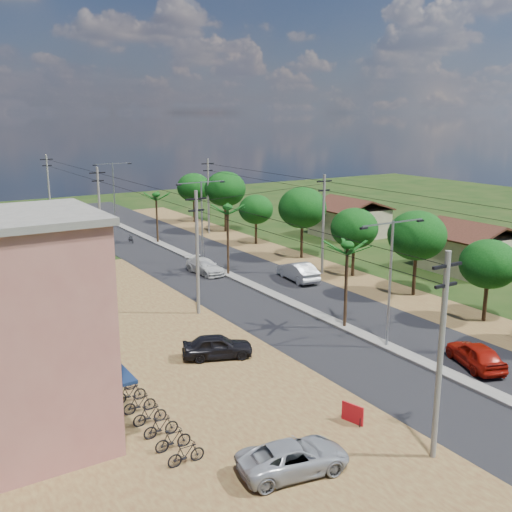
{
  "coord_description": "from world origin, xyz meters",
  "views": [
    {
      "loc": [
        -25.41,
        -25.25,
        14.23
      ],
      "look_at": [
        -0.54,
        14.45,
        3.0
      ],
      "focal_mm": 42.0,
      "sensor_mm": 36.0,
      "label": 1
    }
  ],
  "objects_px": {
    "car_red_near": "(476,355)",
    "parked_scooter_row": "(135,398)",
    "car_parked_silver": "(294,458)",
    "car_parked_dark": "(217,347)",
    "car_silver_mid": "(298,272)",
    "car_white_far": "(205,267)",
    "roadside_sign": "(353,414)"
  },
  "relations": [
    {
      "from": "car_parked_silver",
      "to": "car_parked_dark",
      "type": "relative_size",
      "value": 1.12
    },
    {
      "from": "car_silver_mid",
      "to": "parked_scooter_row",
      "type": "distance_m",
      "value": 25.0
    },
    {
      "from": "car_white_far",
      "to": "car_parked_dark",
      "type": "bearing_deg",
      "value": -120.37
    },
    {
      "from": "car_white_far",
      "to": "roadside_sign",
      "type": "xyz_separation_m",
      "value": [
        -6.5,
        -27.62,
        -0.18
      ]
    },
    {
      "from": "car_silver_mid",
      "to": "roadside_sign",
      "type": "bearing_deg",
      "value": 66.47
    },
    {
      "from": "car_parked_silver",
      "to": "roadside_sign",
      "type": "distance_m",
      "value": 4.98
    },
    {
      "from": "car_silver_mid",
      "to": "car_parked_dark",
      "type": "height_order",
      "value": "car_silver_mid"
    },
    {
      "from": "car_silver_mid",
      "to": "car_parked_dark",
      "type": "xyz_separation_m",
      "value": [
        -13.99,
        -11.15,
        -0.1
      ]
    },
    {
      "from": "car_red_near",
      "to": "roadside_sign",
      "type": "height_order",
      "value": "car_red_near"
    },
    {
      "from": "car_red_near",
      "to": "car_parked_silver",
      "type": "distance_m",
      "value": 15.13
    },
    {
      "from": "car_red_near",
      "to": "car_parked_silver",
      "type": "bearing_deg",
      "value": 31.41
    },
    {
      "from": "car_white_far",
      "to": "parked_scooter_row",
      "type": "relative_size",
      "value": 0.37
    },
    {
      "from": "car_white_far",
      "to": "car_parked_silver",
      "type": "bearing_deg",
      "value": -116.04
    },
    {
      "from": "car_red_near",
      "to": "car_parked_dark",
      "type": "bearing_deg",
      "value": -16.88
    },
    {
      "from": "roadside_sign",
      "to": "car_red_near",
      "type": "bearing_deg",
      "value": -10.17
    },
    {
      "from": "car_parked_silver",
      "to": "car_parked_dark",
      "type": "bearing_deg",
      "value": -4.21
    },
    {
      "from": "car_red_near",
      "to": "car_white_far",
      "type": "height_order",
      "value": "car_red_near"
    },
    {
      "from": "car_parked_silver",
      "to": "parked_scooter_row",
      "type": "distance_m",
      "value": 9.32
    },
    {
      "from": "car_parked_dark",
      "to": "roadside_sign",
      "type": "distance_m",
      "value": 10.31
    },
    {
      "from": "car_red_near",
      "to": "car_white_far",
      "type": "relative_size",
      "value": 0.95
    },
    {
      "from": "car_silver_mid",
      "to": "parked_scooter_row",
      "type": "bearing_deg",
      "value": 41.7
    },
    {
      "from": "car_parked_dark",
      "to": "roadside_sign",
      "type": "xyz_separation_m",
      "value": [
        1.68,
        -10.17,
        -0.23
      ]
    },
    {
      "from": "car_silver_mid",
      "to": "car_parked_dark",
      "type": "distance_m",
      "value": 17.89
    },
    {
      "from": "car_silver_mid",
      "to": "car_white_far",
      "type": "relative_size",
      "value": 1.08
    },
    {
      "from": "car_red_near",
      "to": "car_white_far",
      "type": "distance_m",
      "value": 26.74
    },
    {
      "from": "car_silver_mid",
      "to": "car_white_far",
      "type": "bearing_deg",
      "value": -40.87
    },
    {
      "from": "parked_scooter_row",
      "to": "roadside_sign",
      "type": "bearing_deg",
      "value": -40.39
    },
    {
      "from": "car_red_near",
      "to": "parked_scooter_row",
      "type": "relative_size",
      "value": 0.35
    },
    {
      "from": "car_white_far",
      "to": "roadside_sign",
      "type": "distance_m",
      "value": 28.37
    },
    {
      "from": "car_white_far",
      "to": "parked_scooter_row",
      "type": "distance_m",
      "value": 25.35
    },
    {
      "from": "car_parked_dark",
      "to": "car_white_far",
      "type": "bearing_deg",
      "value": -3.66
    },
    {
      "from": "car_silver_mid",
      "to": "parked_scooter_row",
      "type": "relative_size",
      "value": 0.4
    }
  ]
}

